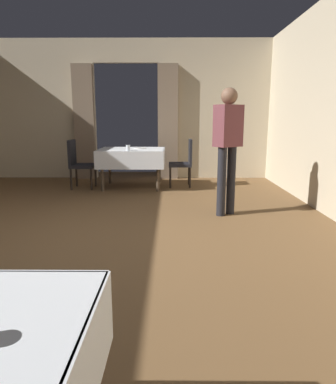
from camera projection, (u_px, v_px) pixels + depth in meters
ground at (83, 239)px, 3.88m from camera, size 10.08×10.08×0.00m
wall_back at (127, 110)px, 7.66m from camera, size 6.40×0.27×3.00m
dining_table_mid at (132, 154)px, 6.69m from camera, size 1.26×1.04×0.75m
chair_mid_right at (184, 160)px, 6.81m from camera, size 0.44×0.44×0.93m
chair_mid_left at (79, 162)px, 6.62m from camera, size 0.44×0.44×0.93m
plate_mid_a at (140, 148)px, 6.78m from camera, size 0.23×0.23×0.01m
glass_mid_b at (128, 148)px, 6.29m from camera, size 0.08×0.08×0.10m
person_waiter_by_doorway at (228, 141)px, 4.66m from camera, size 0.42×0.39×1.72m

